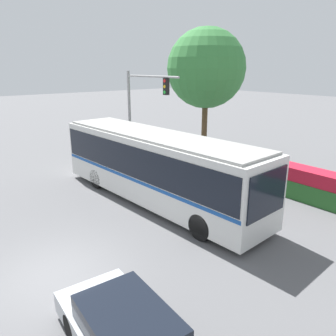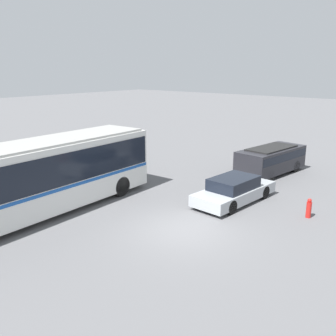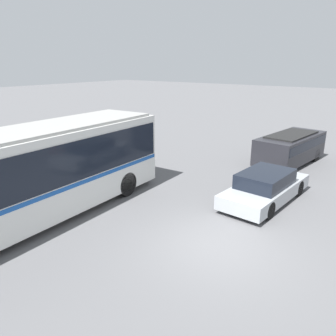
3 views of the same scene
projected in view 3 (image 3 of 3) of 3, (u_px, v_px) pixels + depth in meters
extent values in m
plane|color=#5B5B5E|center=(217.00, 245.00, 10.02)|extent=(140.00, 140.00, 0.00)
cube|color=silver|center=(19.00, 178.00, 10.78)|extent=(11.59, 3.08, 2.85)
cube|color=black|center=(17.00, 165.00, 10.64)|extent=(11.36, 3.10, 1.37)
cube|color=#194C9E|center=(21.00, 188.00, 10.89)|extent=(11.48, 3.10, 0.14)
cube|color=black|center=(133.00, 136.00, 15.24)|extent=(0.16, 2.16, 1.59)
cube|color=#959592|center=(13.00, 134.00, 10.33)|extent=(11.12, 2.85, 0.10)
cylinder|color=black|center=(88.00, 174.00, 14.82)|extent=(1.01, 0.35, 1.00)
cylinder|color=black|center=(126.00, 184.00, 13.64)|extent=(1.01, 0.35, 1.00)
cube|color=#9EA3A8|center=(265.00, 191.00, 13.09)|extent=(4.76, 2.11, 0.53)
cube|color=black|center=(265.00, 178.00, 12.84)|extent=(2.43, 1.73, 0.55)
cylinder|color=black|center=(263.00, 180.00, 14.65)|extent=(0.65, 0.27, 0.64)
cylinder|color=black|center=(298.00, 188.00, 13.68)|extent=(0.65, 0.27, 0.64)
cylinder|color=black|center=(230.00, 199.00, 12.60)|extent=(0.65, 0.27, 0.64)
cylinder|color=black|center=(269.00, 210.00, 11.64)|extent=(0.65, 0.27, 0.64)
cube|color=#232328|center=(290.00, 148.00, 17.83)|extent=(5.06, 2.51, 1.35)
cube|color=black|center=(291.00, 142.00, 17.74)|extent=(4.87, 2.52, 0.46)
cube|color=black|center=(292.00, 135.00, 17.62)|extent=(3.56, 1.95, 0.08)
cylinder|color=black|center=(286.00, 149.00, 19.55)|extent=(0.75, 0.35, 0.72)
cylinder|color=black|center=(315.00, 155.00, 18.45)|extent=(0.75, 0.35, 0.72)
cylinder|color=black|center=(262.00, 160.00, 17.54)|extent=(0.75, 0.35, 0.72)
cylinder|color=black|center=(293.00, 166.00, 16.44)|extent=(0.75, 0.35, 0.72)
cube|color=#286028|center=(49.00, 156.00, 18.02)|extent=(8.21, 1.09, 0.87)
cube|color=#B7192D|center=(47.00, 142.00, 17.79)|extent=(8.05, 1.03, 0.63)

